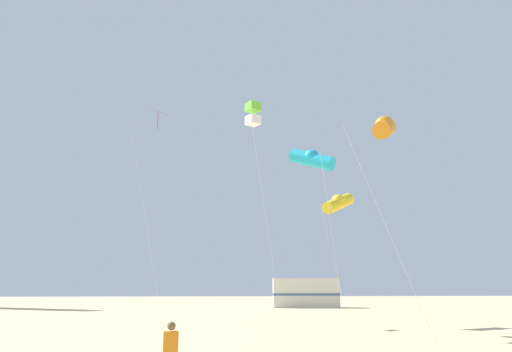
# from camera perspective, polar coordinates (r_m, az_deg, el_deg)

# --- Properties ---
(kite_flyer_standing) EXTENTS (0.34, 0.51, 1.16)m
(kite_flyer_standing) POSITION_cam_1_polar(r_m,az_deg,el_deg) (12.46, -9.93, -18.96)
(kite_flyer_standing) COLOR orange
(kite_flyer_standing) RESTS_ON ground
(kite_box_lime) EXTENTS (1.74, 1.74, 10.92)m
(kite_box_lime) POSITION_cam_1_polar(r_m,az_deg,el_deg) (24.27, -0.34, 7.27)
(kite_box_lime) COLOR silver
(kite_box_lime) RESTS_ON ground
(kite_tube_cyan) EXTENTS (2.64, 2.54, 9.02)m
(kite_tube_cyan) POSITION_cam_1_polar(r_m,az_deg,el_deg) (24.83, 6.55, 2.01)
(kite_tube_cyan) COLOR silver
(kite_tube_cyan) RESTS_ON ground
(kite_tube_orange) EXTENTS (2.82, 3.21, 8.92)m
(kite_tube_orange) POSITION_cam_1_polar(r_m,az_deg,el_deg) (20.32, 14.85, 5.47)
(kite_tube_orange) COLOR silver
(kite_tube_orange) RESTS_ON ground
(kite_tube_gold) EXTENTS (2.30, 2.21, 7.36)m
(kite_tube_gold) POSITION_cam_1_polar(r_m,az_deg,el_deg) (28.18, 9.62, -3.12)
(kite_tube_gold) COLOR silver
(kite_tube_gold) RESTS_ON ground
(kite_diamond_violet) EXTENTS (2.77, 2.42, 13.20)m
(kite_diamond_violet) POSITION_cam_1_polar(r_m,az_deg,el_deg) (31.84, -11.54, 6.35)
(kite_diamond_violet) COLOR silver
(kite_diamond_violet) RESTS_ON ground
(rv_van_cream) EXTENTS (6.61, 2.87, 2.80)m
(rv_van_cream) POSITION_cam_1_polar(r_m,az_deg,el_deg) (49.47, 5.83, -13.49)
(rv_van_cream) COLOR beige
(rv_van_cream) RESTS_ON ground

